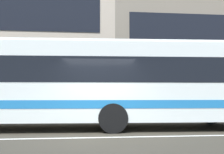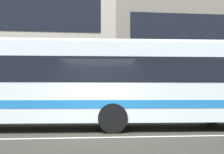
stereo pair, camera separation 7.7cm
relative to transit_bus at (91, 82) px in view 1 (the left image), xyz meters
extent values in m
plane|color=#3C372D|center=(0.24, -2.07, -1.78)|extent=(160.00, 160.00, 0.00)
cube|color=silver|center=(0.24, -2.07, -1.78)|extent=(60.00, 0.16, 0.01)
cube|color=white|center=(0.00, 0.00, -0.05)|extent=(12.41, 3.13, 2.76)
cube|color=black|center=(0.00, 0.00, 0.36)|extent=(11.67, 3.12, 0.88)
cube|color=#2173B6|center=(0.00, 0.00, -0.81)|extent=(12.16, 3.14, 0.28)
cube|color=white|center=(0.00, 0.00, 1.39)|extent=(11.90, 2.69, 0.12)
cylinder|color=black|center=(0.72, -1.22, -1.28)|extent=(1.01, 0.32, 1.00)
cylinder|color=black|center=(0.82, 1.16, -1.28)|extent=(1.01, 0.32, 1.00)
cylinder|color=black|center=(5.20, 0.96, -1.28)|extent=(1.01, 0.32, 1.00)
camera|label=1|loc=(-0.28, -10.28, -0.43)|focal=43.12mm
camera|label=2|loc=(-0.20, -10.29, -0.43)|focal=43.12mm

